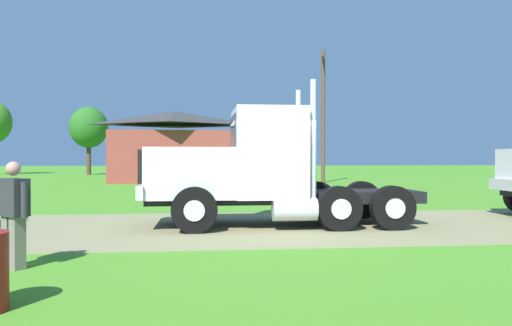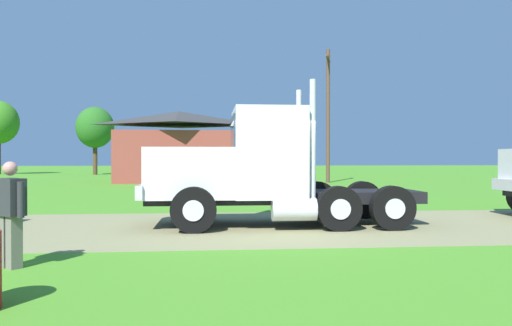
{
  "view_description": "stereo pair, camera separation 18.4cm",
  "coord_description": "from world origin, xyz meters",
  "px_view_note": "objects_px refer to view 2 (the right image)",
  "views": [
    {
      "loc": [
        -1.86,
        -11.82,
        1.64
      ],
      "look_at": [
        -0.55,
        0.44,
        1.53
      ],
      "focal_mm": 34.67,
      "sensor_mm": 36.0,
      "label": 1
    },
    {
      "loc": [
        -1.68,
        -11.84,
        1.64
      ],
      "look_at": [
        -0.55,
        0.44,
        1.53
      ],
      "focal_mm": 34.67,
      "sensor_mm": 36.0,
      "label": 2
    }
  ],
  "objects_px": {
    "truck_foreground_white": "(253,171)",
    "shed_building": "(179,148)",
    "utility_pole_near": "(328,112)",
    "visitor_by_barrel": "(10,210)"
  },
  "relations": [
    {
      "from": "truck_foreground_white",
      "to": "shed_building",
      "type": "xyz_separation_m",
      "value": [
        -3.2,
        22.53,
        1.04
      ]
    },
    {
      "from": "truck_foreground_white",
      "to": "visitor_by_barrel",
      "type": "distance_m",
      "value": 5.92
    },
    {
      "from": "visitor_by_barrel",
      "to": "utility_pole_near",
      "type": "xyz_separation_m",
      "value": [
        10.9,
        25.13,
        3.89
      ]
    },
    {
      "from": "truck_foreground_white",
      "to": "visitor_by_barrel",
      "type": "bearing_deg",
      "value": -132.88
    },
    {
      "from": "visitor_by_barrel",
      "to": "shed_building",
      "type": "xyz_separation_m",
      "value": [
        0.81,
        26.85,
        1.49
      ]
    },
    {
      "from": "shed_building",
      "to": "utility_pole_near",
      "type": "distance_m",
      "value": 10.51
    },
    {
      "from": "shed_building",
      "to": "utility_pole_near",
      "type": "height_order",
      "value": "utility_pole_near"
    },
    {
      "from": "truck_foreground_white",
      "to": "shed_building",
      "type": "bearing_deg",
      "value": 98.09
    },
    {
      "from": "truck_foreground_white",
      "to": "utility_pole_near",
      "type": "relative_size",
      "value": 0.75
    },
    {
      "from": "truck_foreground_white",
      "to": "shed_building",
      "type": "height_order",
      "value": "shed_building"
    }
  ]
}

